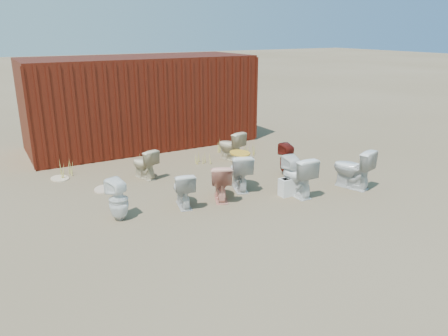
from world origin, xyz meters
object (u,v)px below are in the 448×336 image
shipping_container (141,101)px  toilet_back_yellowlid (240,172)px  toilet_front_c (297,176)px  toilet_back_a (118,200)px  toilet_back_beige_left (144,164)px  toilet_front_pink (220,182)px  toilet_front_maroon (287,159)px  loose_tank (291,186)px  toilet_back_beige_right (231,146)px  toilet_front_e (353,168)px  toilet_back_e (292,175)px  toilet_front_a (183,189)px

shipping_container → toilet_back_yellowlid: size_ratio=8.00×
toilet_front_c → toilet_back_yellowlid: size_ratio=1.05×
toilet_back_a → toilet_back_beige_left: 2.17m
toilet_front_pink → toilet_back_yellowlid: toilet_back_yellowlid is taller
toilet_front_maroon → loose_tank: toilet_front_maroon is taller
toilet_back_beige_left → toilet_back_beige_right: 2.33m
toilet_front_e → toilet_back_beige_left: (-3.46, 2.66, -0.08)m
toilet_front_c → toilet_front_maroon: size_ratio=1.13×
toilet_front_c → toilet_back_beige_left: 3.30m
toilet_front_pink → toilet_front_c: toilet_front_c is taller
toilet_front_e → toilet_back_e: size_ratio=1.08×
toilet_front_maroon → loose_tank: size_ratio=1.40×
toilet_front_e → toilet_back_yellowlid: (-2.04, 1.05, -0.03)m
toilet_front_pink → toilet_back_beige_right: toilet_back_beige_right is taller
toilet_back_beige_left → loose_tank: (2.14, -2.38, -0.15)m
toilet_back_beige_left → loose_tank: toilet_back_beige_left is taller
toilet_front_a → toilet_front_pink: size_ratio=0.93×
toilet_front_pink → toilet_front_c: 1.50m
toilet_front_a → toilet_front_c: toilet_front_c is taller
toilet_front_maroon → toilet_back_beige_left: bearing=-25.3°
toilet_back_beige_right → toilet_back_a: bearing=15.6°
toilet_back_beige_right → loose_tank: 2.64m
shipping_container → toilet_front_a: (-0.93, -4.72, -0.87)m
toilet_front_e → toilet_back_yellowlid: 2.29m
toilet_front_a → toilet_front_pink: bearing=-170.5°
toilet_back_beige_left → toilet_back_beige_right: (2.32, 0.25, 0.04)m
toilet_front_maroon → toilet_back_beige_left: (-2.83, 1.33, -0.02)m
shipping_container → toilet_front_maroon: size_ratio=8.55×
shipping_container → toilet_back_beige_left: 3.17m
toilet_front_a → loose_tank: (2.07, -0.53, -0.15)m
toilet_front_maroon → toilet_back_a: size_ratio=0.96×
toilet_front_e → toilet_front_pink: bearing=-33.9°
toilet_back_beige_right → toilet_back_e: (-0.13, -2.57, 0.02)m
toilet_back_beige_right → toilet_back_e: 2.57m
shipping_container → loose_tank: shipping_container is taller
toilet_front_c → toilet_back_yellowlid: toilet_front_c is taller
toilet_front_c → toilet_front_e: toilet_front_e is taller
toilet_front_e → toilet_front_a: bearing=-31.2°
toilet_front_pink → loose_tank: size_ratio=1.41×
toilet_front_a → toilet_back_beige_left: size_ratio=1.01×
toilet_back_a → toilet_back_yellowlid: toilet_back_yellowlid is taller
toilet_back_yellowlid → toilet_front_e: bearing=171.7°
toilet_back_e → toilet_front_maroon: bearing=-116.0°
toilet_front_pink → toilet_front_e: 2.75m
shipping_container → loose_tank: 5.47m
toilet_front_maroon → toilet_back_e: 1.17m
toilet_front_pink → toilet_back_yellowlid: bearing=-130.7°
toilet_front_pink → toilet_back_e: 1.43m
toilet_front_pink → loose_tank: toilet_front_pink is taller
toilet_back_beige_left → toilet_back_e: (2.19, -2.32, 0.05)m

